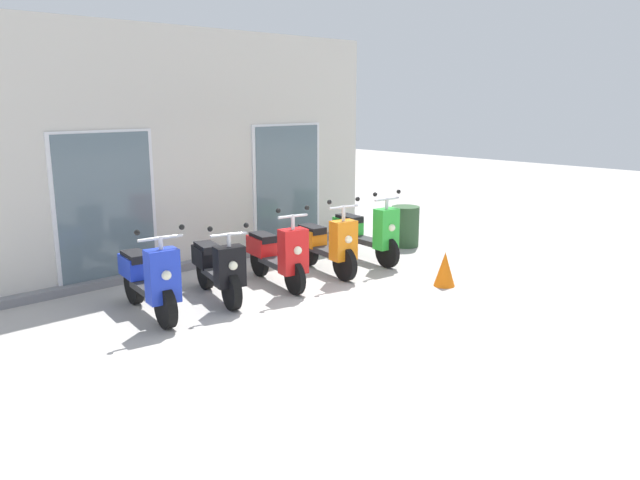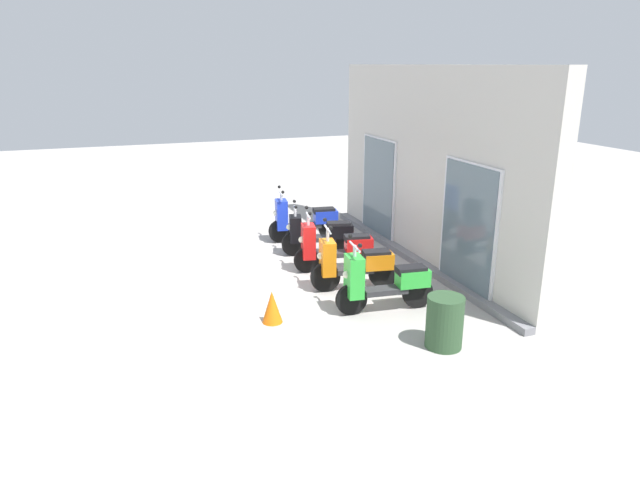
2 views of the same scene
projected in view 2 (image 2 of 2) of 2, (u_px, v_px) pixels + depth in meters
ground_plane at (277, 278)px, 10.65m from camera, size 40.00×40.00×0.00m
storefront_facade at (426, 170)px, 11.12m from camera, size 7.21×0.50×3.85m
scooter_blue at (303, 220)px, 12.72m from camera, size 0.64×1.67×1.25m
scooter_black at (319, 234)px, 11.80m from camera, size 0.72×1.57×1.15m
scooter_red at (333, 247)px, 10.86m from camera, size 0.65×1.60×1.27m
scooter_orange at (353, 264)px, 9.96m from camera, size 0.64×1.58×1.28m
scooter_green at (383, 282)px, 9.06m from camera, size 0.59×1.65×1.28m
traffic_cone at (272, 307)px, 8.74m from camera, size 0.32×0.32×0.52m
trash_bin at (445, 322)px, 7.95m from camera, size 0.53×0.53×0.76m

